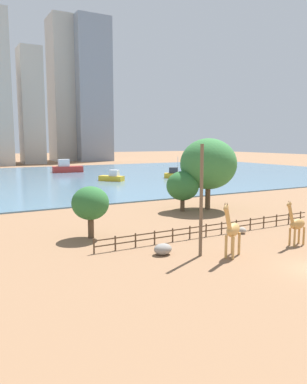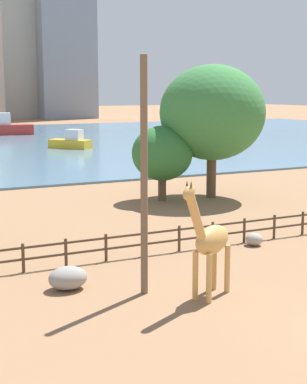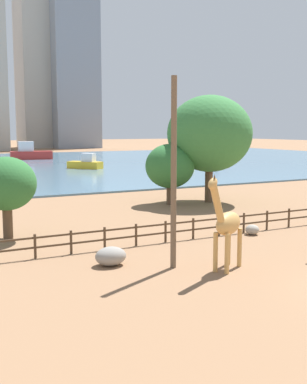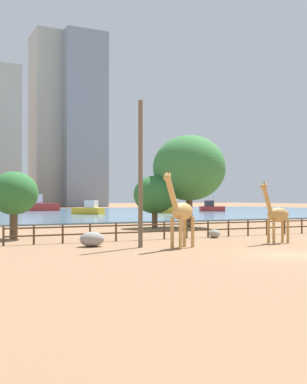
{
  "view_description": "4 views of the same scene",
  "coord_description": "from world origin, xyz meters",
  "views": [
    {
      "loc": [
        -23.39,
        -17.14,
        9.44
      ],
      "look_at": [
        -3.55,
        18.71,
        3.82
      ],
      "focal_mm": 35.0,
      "sensor_mm": 36.0,
      "label": 1
    },
    {
      "loc": [
        -14.96,
        -12.85,
        7.89
      ],
      "look_at": [
        -0.52,
        16.48,
        2.24
      ],
      "focal_mm": 55.0,
      "sensor_mm": 36.0,
      "label": 2
    },
    {
      "loc": [
        -16.93,
        -12.59,
        6.74
      ],
      "look_at": [
        0.65,
        21.01,
        1.75
      ],
      "focal_mm": 45.0,
      "sensor_mm": 36.0,
      "label": 3
    },
    {
      "loc": [
        -18.08,
        -20.05,
        3.05
      ],
      "look_at": [
        3.35,
        23.22,
        3.71
      ],
      "focal_mm": 45.0,
      "sensor_mm": 36.0,
      "label": 4
    }
  ],
  "objects": [
    {
      "name": "ground_plane",
      "position": [
        0.0,
        80.0,
        0.0
      ],
      "size": [
        400.0,
        400.0,
        0.0
      ],
      "primitive_type": "plane",
      "color": "#8C6647"
    },
    {
      "name": "harbor_water",
      "position": [
        0.0,
        77.0,
        0.1
      ],
      "size": [
        180.0,
        86.0,
        0.2
      ],
      "primitive_type": "cube",
      "color": "slate",
      "rests_on": "ground"
    },
    {
      "name": "giraffe_tall",
      "position": [
        -3.44,
        5.68,
        2.26
      ],
      "size": [
        3.11,
        2.11,
        4.77
      ],
      "rotation": [
        0.0,
        0.0,
        3.66
      ],
      "color": "tan",
      "rests_on": "ground"
    },
    {
      "name": "utility_pole",
      "position": [
        -5.49,
        7.21,
        4.6
      ],
      "size": [
        0.28,
        0.28,
        9.21
      ],
      "primitive_type": "cylinder",
      "color": "brown",
      "rests_on": "ground"
    },
    {
      "name": "boulder_near_fence",
      "position": [
        -8.05,
        8.97,
        0.47
      ],
      "size": [
        1.58,
        1.26,
        0.94
      ],
      "primitive_type": "ellipsoid",
      "color": "gray",
      "rests_on": "ground"
    },
    {
      "name": "boulder_by_pole",
      "position": [
        2.7,
        11.25,
        0.33
      ],
      "size": [
        0.88,
        0.87,
        0.65
      ],
      "primitive_type": "ellipsoid",
      "color": "gray",
      "rests_on": "ground"
    },
    {
      "name": "enclosure_fence",
      "position": [
        -0.15,
        12.0,
        0.76
      ],
      "size": [
        26.12,
        0.14,
        1.3
      ],
      "color": "#4C3826",
      "rests_on": "ground"
    },
    {
      "name": "tree_left_large",
      "position": [
        4.14,
        24.53,
        3.44
      ],
      "size": [
        4.38,
        4.38,
        5.43
      ],
      "color": "brown",
      "rests_on": "ground"
    },
    {
      "name": "tree_center_broad",
      "position": [
        -11.45,
        17.08,
        3.42
      ],
      "size": [
        3.63,
        3.63,
        5.09
      ],
      "color": "brown",
      "rests_on": "ground"
    },
    {
      "name": "tree_right_tall",
      "position": [
        8.02,
        24.08,
        6.29
      ],
      "size": [
        7.74,
        7.74,
        9.79
      ],
      "color": "brown",
      "rests_on": "ground"
    },
    {
      "name": "boat_ferry",
      "position": [
        41.42,
        70.72,
        1.03
      ],
      "size": [
        5.84,
        3.77,
        4.95
      ],
      "rotation": [
        0.0,
        0.0,
        5.93
      ],
      "color": "#B22D28",
      "rests_on": "harbor_water"
    },
    {
      "name": "boat_sailboat",
      "position": [
        26.75,
        61.9,
        1.1
      ],
      "size": [
        6.12,
        5.3,
        5.4
      ],
      "rotation": [
        0.0,
        0.0,
        5.65
      ],
      "color": "gold",
      "rests_on": "harbor_water"
    },
    {
      "name": "boat_tug",
      "position": [
        7.68,
        92.04,
        1.51
      ],
      "size": [
        9.09,
        4.27,
        3.85
      ],
      "rotation": [
        0.0,
        0.0,
        6.15
      ],
      "color": "#B22D28",
      "rests_on": "harbor_water"
    },
    {
      "name": "boat_barge",
      "position": [
        10.05,
        63.19,
        1.07
      ],
      "size": [
        5.25,
        5.86,
        2.56
      ],
      "rotation": [
        0.0,
        0.0,
        2.24
      ],
      "color": "gold",
      "rests_on": "harbor_water"
    },
    {
      "name": "skyline_tower_glass",
      "position": [
        25.86,
        160.57,
        32.77
      ],
      "size": [
        10.04,
        15.47,
        65.55
      ],
      "primitive_type": "cube",
      "color": "#ADA89E",
      "rests_on": "ground"
    },
    {
      "name": "skyline_tower_short",
      "position": [
        37.97,
        151.18,
        32.49
      ],
      "size": [
        15.85,
        9.87,
        64.98
      ],
      "primitive_type": "cube",
      "color": "gray",
      "rests_on": "ground"
    }
  ]
}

